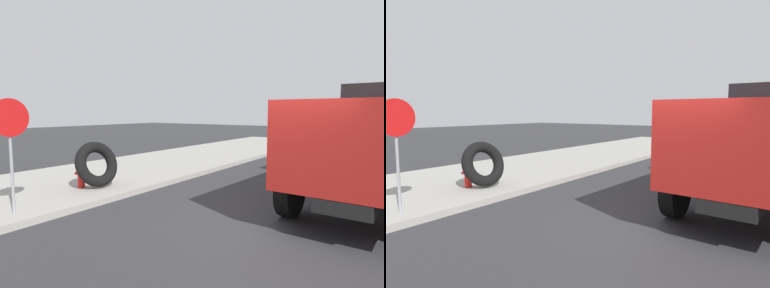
{
  "view_description": "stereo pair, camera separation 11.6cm",
  "coord_description": "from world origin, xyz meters",
  "views": [
    {
      "loc": [
        -5.94,
        -1.99,
        2.2
      ],
      "look_at": [
        0.65,
        2.68,
        1.37
      ],
      "focal_mm": 30.03,
      "sensor_mm": 36.0,
      "label": 1
    },
    {
      "loc": [
        -5.87,
        -2.09,
        2.2
      ],
      "look_at": [
        0.65,
        2.68,
        1.37
      ],
      "focal_mm": 30.03,
      "sensor_mm": 36.0,
      "label": 2
    }
  ],
  "objects": [
    {
      "name": "stop_sign",
      "position": [
        -2.86,
        4.59,
        1.75
      ],
      "size": [
        0.76,
        0.08,
        2.31
      ],
      "color": "gray",
      "rests_on": "sidewalk_curb"
    },
    {
      "name": "dump_truck_red",
      "position": [
        3.04,
        -1.23,
        1.61
      ],
      "size": [
        7.1,
        3.04,
        3.0
      ],
      "color": "red",
      "rests_on": "ground"
    },
    {
      "name": "loose_tire",
      "position": [
        -0.47,
        5.03,
        0.79
      ],
      "size": [
        1.29,
        0.78,
        1.27
      ],
      "primitive_type": "torus",
      "rotation": [
        1.23,
        0.0,
        -0.07
      ],
      "color": "black",
      "rests_on": "sidewalk_curb"
    },
    {
      "name": "ground_plane",
      "position": [
        0.0,
        0.0,
        0.0
      ],
      "size": [
        80.0,
        80.0,
        0.0
      ],
      "primitive_type": "plane",
      "color": "#2D2D30"
    },
    {
      "name": "sidewalk_curb",
      "position": [
        0.0,
        6.5,
        0.07
      ],
      "size": [
        36.0,
        5.0,
        0.15
      ],
      "primitive_type": "cube",
      "color": "#99968E",
      "rests_on": "ground"
    },
    {
      "name": "fire_hydrant",
      "position": [
        -0.73,
        5.36,
        0.55
      ],
      "size": [
        0.22,
        0.49,
        0.74
      ],
      "color": "red",
      "rests_on": "sidewalk_curb"
    }
  ]
}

